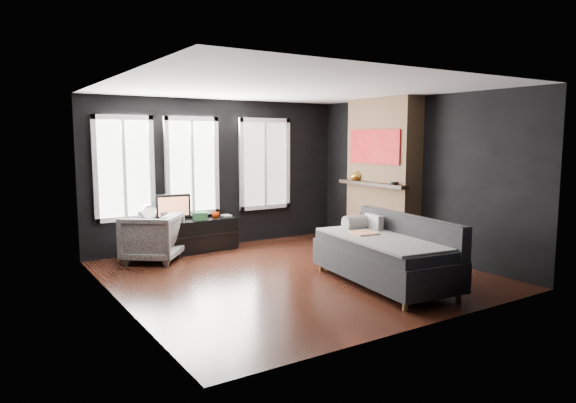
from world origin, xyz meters
TOP-DOWN VIEW (x-y plane):
  - floor at (0.00, 0.00)m, footprint 5.00×5.00m
  - ceiling at (0.00, 0.00)m, footprint 5.00×5.00m
  - wall_back at (0.00, 2.50)m, footprint 5.00×0.02m
  - wall_left at (-2.50, 0.00)m, footprint 0.02×5.00m
  - wall_right at (2.50, 0.00)m, footprint 0.02×5.00m
  - windows at (-0.45, 2.46)m, footprint 4.00×0.16m
  - fireplace at (2.30, 0.60)m, footprint 0.70×1.62m
  - sofa at (0.76, -1.10)m, footprint 1.37×2.33m
  - stripe_pillow at (1.07, -0.55)m, footprint 0.16×0.40m
  - armchair at (-1.48, 1.95)m, footprint 1.14×1.15m
  - media_console at (-0.71, 2.24)m, footprint 1.70×0.61m
  - monitor at (-1.01, 2.22)m, footprint 0.61×0.21m
  - desk_fan at (-1.43, 2.21)m, footprint 0.25×0.25m
  - mug at (-0.23, 2.20)m, footprint 0.16×0.14m
  - book at (-0.04, 2.32)m, footprint 0.16×0.03m
  - storage_box at (-0.55, 2.16)m, footprint 0.28×0.21m
  - mantel_vase at (2.05, 1.05)m, footprint 0.22×0.23m
  - mantel_clock at (2.05, 0.05)m, footprint 0.15×0.15m

SIDE VIEW (x-z plane):
  - floor at x=0.00m, z-range 0.00..0.00m
  - media_console at x=-0.71m, z-range 0.00..0.58m
  - armchair at x=-1.48m, z-range 0.00..0.87m
  - sofa at x=0.76m, z-range 0.00..0.95m
  - storage_box at x=-0.55m, z-range 0.58..0.71m
  - mug at x=-0.23m, z-range 0.58..0.71m
  - book at x=-0.04m, z-range 0.58..0.79m
  - stripe_pillow at x=1.07m, z-range 0.49..0.88m
  - desk_fan at x=-1.43m, z-range 0.58..0.91m
  - monitor at x=-1.01m, z-range 0.58..1.11m
  - mantel_clock at x=2.05m, z-range 1.23..1.27m
  - mantel_vase at x=2.05m, z-range 1.23..1.41m
  - wall_back at x=0.00m, z-range 0.00..2.70m
  - wall_left at x=-2.50m, z-range 0.00..2.70m
  - wall_right at x=2.50m, z-range 0.00..2.70m
  - fireplace at x=2.30m, z-range 0.00..2.70m
  - windows at x=-0.45m, z-range 1.50..3.26m
  - ceiling at x=0.00m, z-range 2.70..2.70m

